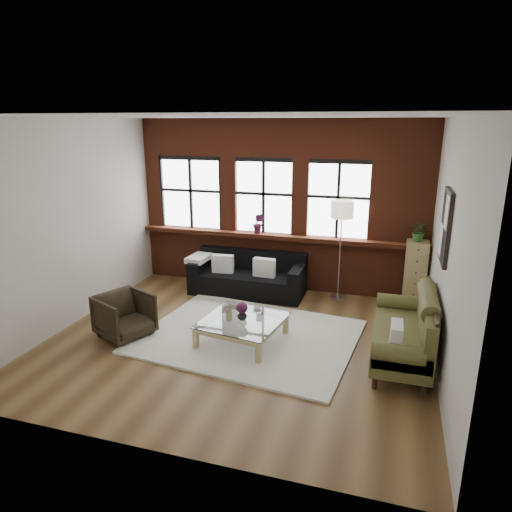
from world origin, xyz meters
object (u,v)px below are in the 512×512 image
(vintage_settee, at_px, (402,326))
(floor_lamp, at_px, (340,247))
(armchair, at_px, (125,316))
(vase, at_px, (242,315))
(drawer_chest, at_px, (415,275))
(dark_sofa, at_px, (248,274))
(coffee_table, at_px, (242,331))

(vintage_settee, bearing_deg, floor_lamp, 117.90)
(vintage_settee, distance_m, armchair, 4.01)
(vintage_settee, bearing_deg, vase, -176.82)
(drawer_chest, distance_m, floor_lamp, 1.36)
(vase, bearing_deg, dark_sofa, 105.55)
(coffee_table, relative_size, floor_lamp, 0.56)
(coffee_table, bearing_deg, vintage_settee, 3.18)
(vintage_settee, relative_size, floor_lamp, 0.96)
(vase, xyz_separation_m, floor_lamp, (1.13, 2.18, 0.55))
(vase, bearing_deg, coffee_table, -116.57)
(floor_lamp, bearing_deg, coffee_table, -117.49)
(vintage_settee, relative_size, coffee_table, 1.70)
(dark_sofa, distance_m, drawer_chest, 2.99)
(drawer_chest, bearing_deg, dark_sofa, -175.83)
(armchair, relative_size, coffee_table, 0.67)
(dark_sofa, bearing_deg, coffee_table, -74.45)
(drawer_chest, bearing_deg, coffee_table, -138.55)
(dark_sofa, xyz_separation_m, vintage_settee, (2.76, -1.81, 0.12))
(coffee_table, bearing_deg, vase, 63.43)
(dark_sofa, relative_size, armchair, 2.89)
(armchair, bearing_deg, vintage_settee, -58.94)
(coffee_table, xyz_separation_m, vase, (0.00, 0.00, 0.26))
(dark_sofa, relative_size, floor_lamp, 1.08)
(dark_sofa, relative_size, vase, 13.92)
(dark_sofa, xyz_separation_m, vase, (0.54, -1.94, 0.05))
(armchair, relative_size, vase, 4.82)
(dark_sofa, xyz_separation_m, coffee_table, (0.54, -1.94, -0.21))
(coffee_table, relative_size, vase, 7.23)
(dark_sofa, bearing_deg, vintage_settee, -33.33)
(dark_sofa, height_order, floor_lamp, floor_lamp)
(dark_sofa, height_order, vase, dark_sofa)
(dark_sofa, distance_m, coffee_table, 2.02)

